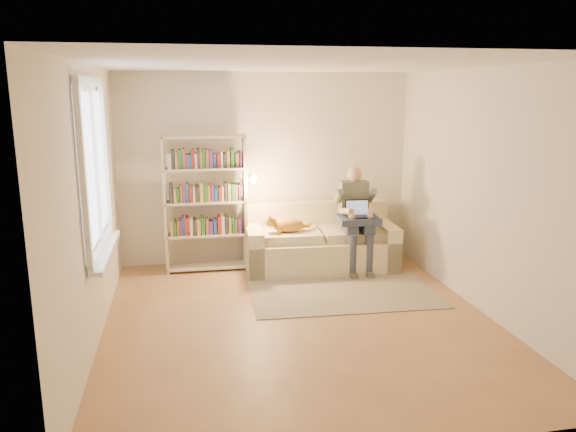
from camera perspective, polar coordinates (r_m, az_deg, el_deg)
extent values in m
plane|color=#966B44|center=(5.99, 1.21, -10.56)|extent=(4.50, 4.50, 0.00)
cube|color=white|center=(5.51, 1.34, 15.15)|extent=(4.00, 4.50, 0.02)
cube|color=silver|center=(5.55, -19.38, 0.91)|extent=(0.02, 4.50, 2.60)
cube|color=silver|center=(6.33, 19.28, 2.30)|extent=(0.02, 4.50, 2.60)
cube|color=silver|center=(7.79, -2.22, 4.84)|extent=(4.00, 0.02, 2.60)
cube|color=silver|center=(3.50, 9.05, -5.17)|extent=(4.00, 0.02, 2.60)
plane|color=white|center=(5.68, -19.06, 4.78)|extent=(0.00, 1.50, 1.50)
cube|color=white|center=(5.63, -19.55, 12.76)|extent=(0.05, 1.50, 0.08)
cube|color=white|center=(5.83, -18.40, -2.91)|extent=(0.05, 1.50, 0.08)
cube|color=white|center=(5.68, -18.96, 4.79)|extent=(0.04, 0.05, 1.50)
cube|color=white|center=(5.84, -17.98, -3.37)|extent=(0.12, 1.52, 0.04)
cube|color=beige|center=(7.62, 3.30, -3.76)|extent=(2.04, 1.00, 0.42)
cube|color=beige|center=(7.84, 2.85, -0.07)|extent=(2.00, 0.31, 0.43)
cube|color=beige|center=(7.47, -3.46, -3.36)|extent=(0.25, 0.91, 0.60)
cube|color=beige|center=(7.81, 9.79, -2.82)|extent=(0.25, 0.91, 0.60)
cube|color=beige|center=(7.42, 0.00, -2.01)|extent=(0.88, 0.64, 0.12)
cube|color=beige|center=(7.59, 6.72, -1.77)|extent=(0.88, 0.64, 0.12)
cube|color=#676E59|center=(7.57, 6.68, 1.64)|extent=(0.38, 0.22, 0.50)
sphere|color=tan|center=(7.49, 6.79, 4.23)|extent=(0.20, 0.20, 0.20)
cube|color=#373F4E|center=(7.38, 6.26, -1.04)|extent=(0.17, 0.42, 0.16)
cube|color=#373F4E|center=(7.43, 7.90, -0.99)|extent=(0.17, 0.42, 0.16)
cylinder|color=#373F4E|center=(7.28, 6.57, -4.04)|extent=(0.11, 0.11, 0.56)
cylinder|color=#373F4E|center=(7.34, 8.24, -3.95)|extent=(0.11, 0.11, 0.56)
ellipsoid|color=gold|center=(7.36, 0.04, -0.94)|extent=(0.43, 0.24, 0.19)
sphere|color=gold|center=(7.28, -1.77, -0.58)|extent=(0.15, 0.15, 0.15)
cylinder|color=gold|center=(7.44, 1.65, -1.07)|extent=(0.20, 0.05, 0.06)
cube|color=#2A354A|center=(7.36, 6.85, -0.36)|extent=(0.55, 0.46, 0.08)
cube|color=black|center=(7.32, 6.93, -0.04)|extent=(0.33, 0.24, 0.02)
cube|color=black|center=(7.40, 6.75, 0.87)|extent=(0.32, 0.09, 0.21)
plane|color=#8CA5CC|center=(7.40, 6.75, 0.87)|extent=(0.29, 0.09, 0.28)
cube|color=beige|center=(7.43, -12.37, 1.08)|extent=(0.04, 0.27, 1.81)
cube|color=beige|center=(7.46, -4.40, 1.38)|extent=(0.04, 0.27, 1.81)
cube|color=beige|center=(7.64, -8.17, -5.06)|extent=(1.08, 0.29, 0.03)
cube|color=beige|center=(7.52, -8.28, -1.87)|extent=(1.08, 0.29, 0.03)
cube|color=beige|center=(7.42, -8.38, 1.42)|extent=(1.08, 0.29, 0.03)
cube|color=beige|center=(7.35, -8.49, 4.78)|extent=(1.08, 0.29, 0.03)
cube|color=beige|center=(7.31, -8.60, 7.97)|extent=(1.08, 0.29, 0.03)
cube|color=#995933|center=(7.49, -8.31, -0.97)|extent=(0.92, 0.23, 0.22)
cube|color=#66337F|center=(7.40, -8.41, 2.35)|extent=(0.92, 0.23, 0.22)
cube|color=#1E4C8C|center=(7.34, -8.53, 5.73)|extent=(0.92, 0.23, 0.22)
cylinder|color=silver|center=(7.44, -5.01, 1.80)|extent=(0.10, 0.10, 0.04)
cone|color=silver|center=(7.30, -3.74, 3.79)|extent=(0.12, 0.14, 0.15)
cube|color=gray|center=(6.76, 5.68, -7.78)|extent=(2.25, 1.39, 0.01)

